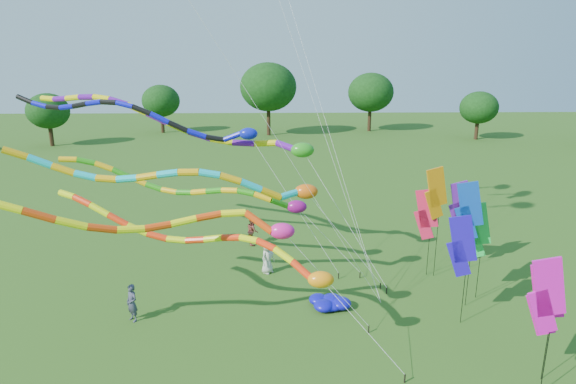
{
  "coord_description": "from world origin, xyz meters",
  "views": [
    {
      "loc": [
        -1.85,
        -13.73,
        9.97
      ],
      "look_at": [
        -1.3,
        4.98,
        4.8
      ],
      "focal_mm": 30.0,
      "sensor_mm": 36.0,
      "label": 1
    }
  ],
  "objects_px": {
    "blue_nylon_heap": "(332,303)",
    "person_a": "(268,257)",
    "tube_kite_red": "(219,245)",
    "person_c": "(253,231)",
    "tube_kite_orange": "(143,219)",
    "person_b": "(132,303)"
  },
  "relations": [
    {
      "from": "blue_nylon_heap",
      "to": "person_a",
      "type": "xyz_separation_m",
      "value": [
        -2.72,
        3.54,
        0.56
      ]
    },
    {
      "from": "blue_nylon_heap",
      "to": "tube_kite_red",
      "type": "bearing_deg",
      "value": -154.56
    },
    {
      "from": "tube_kite_red",
      "to": "person_c",
      "type": "bearing_deg",
      "value": 109.3
    },
    {
      "from": "tube_kite_orange",
      "to": "person_c",
      "type": "xyz_separation_m",
      "value": [
        2.99,
        10.46,
        -4.24
      ]
    },
    {
      "from": "tube_kite_orange",
      "to": "person_b",
      "type": "height_order",
      "value": "tube_kite_orange"
    },
    {
      "from": "tube_kite_orange",
      "to": "blue_nylon_heap",
      "type": "xyz_separation_m",
      "value": [
        6.59,
        3.14,
        -4.8
      ]
    },
    {
      "from": "tube_kite_red",
      "to": "person_b",
      "type": "xyz_separation_m",
      "value": [
        -3.64,
        1.33,
        -2.93
      ]
    },
    {
      "from": "blue_nylon_heap",
      "to": "person_a",
      "type": "height_order",
      "value": "person_a"
    },
    {
      "from": "tube_kite_red",
      "to": "person_a",
      "type": "height_order",
      "value": "tube_kite_red"
    },
    {
      "from": "tube_kite_orange",
      "to": "person_c",
      "type": "distance_m",
      "value": 11.68
    },
    {
      "from": "blue_nylon_heap",
      "to": "person_a",
      "type": "distance_m",
      "value": 4.5
    },
    {
      "from": "tube_kite_red",
      "to": "person_c",
      "type": "xyz_separation_m",
      "value": [
        0.75,
        9.38,
        -2.91
      ]
    },
    {
      "from": "tube_kite_red",
      "to": "person_c",
      "type": "relative_size",
      "value": 7.74
    },
    {
      "from": "blue_nylon_heap",
      "to": "person_b",
      "type": "bearing_deg",
      "value": -174.69
    },
    {
      "from": "tube_kite_orange",
      "to": "person_b",
      "type": "xyz_separation_m",
      "value": [
        -1.39,
        2.4,
        -4.26
      ]
    },
    {
      "from": "tube_kite_orange",
      "to": "person_a",
      "type": "bearing_deg",
      "value": 51.01
    },
    {
      "from": "person_b",
      "to": "person_c",
      "type": "height_order",
      "value": "person_c"
    },
    {
      "from": "tube_kite_orange",
      "to": "blue_nylon_heap",
      "type": "relative_size",
      "value": 8.54
    },
    {
      "from": "person_c",
      "to": "tube_kite_orange",
      "type": "bearing_deg",
      "value": 152.83
    },
    {
      "from": "blue_nylon_heap",
      "to": "person_b",
      "type": "distance_m",
      "value": 8.04
    },
    {
      "from": "tube_kite_red",
      "to": "person_a",
      "type": "bearing_deg",
      "value": 97.7
    },
    {
      "from": "person_b",
      "to": "tube_kite_orange",
      "type": "bearing_deg",
      "value": -18.51
    }
  ]
}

